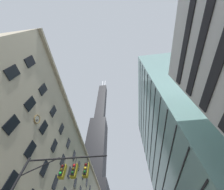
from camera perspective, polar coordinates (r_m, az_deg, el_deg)
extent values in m
cube|color=tan|center=(44.98, -12.57, -21.01)|extent=(0.70, 67.14, 0.60)
cube|color=black|center=(21.17, -38.23, -28.21)|extent=(0.14, 1.40, 2.20)
cube|color=black|center=(19.98, -38.02, -10.26)|extent=(0.14, 1.40, 2.20)
cube|color=black|center=(22.88, -32.41, -19.74)|extent=(0.14, 1.40, 2.20)
cube|color=black|center=(26.42, -27.74, -26.78)|extent=(0.14, 1.40, 2.20)
cube|color=black|center=(30.38, -23.84, -31.96)|extent=(0.14, 1.40, 2.20)
cube|color=black|center=(20.86, -37.83, 7.98)|extent=(0.14, 1.40, 2.20)
cube|color=black|center=(22.58, -32.49, -3.24)|extent=(0.14, 1.40, 2.20)
cube|color=black|center=(25.19, -28.00, -12.50)|extent=(0.14, 1.40, 2.20)
cube|color=black|center=(28.44, -24.22, -19.78)|extent=(0.14, 1.40, 2.20)
cube|color=black|center=(32.15, -21.02, -25.42)|extent=(0.14, 1.40, 2.20)
cube|color=black|center=(36.16, -18.29, -29.80)|extent=(0.14, 1.40, 2.20)
cube|color=black|center=(40.40, -15.95, -33.24)|extent=(0.14, 1.40, 2.20)
cube|color=black|center=(24.11, -32.56, 12.39)|extent=(0.14, 1.40, 2.20)
cube|color=black|center=(25.61, -28.24, 2.24)|extent=(0.14, 1.40, 2.20)
cube|color=black|center=(27.93, -24.58, -6.52)|extent=(0.14, 1.40, 2.20)
cube|color=black|center=(30.90, -21.46, -13.75)|extent=(0.14, 1.40, 2.20)
cube|color=black|center=(34.34, -18.78, -19.60)|extent=(0.14, 1.40, 2.20)
cube|color=black|center=(38.13, -16.47, -24.30)|extent=(0.14, 1.40, 2.20)
cube|color=black|center=(42.17, -14.46, -28.10)|extent=(0.14, 1.40, 2.20)
cube|color=black|center=(46.40, -12.70, -31.20)|extent=(0.14, 1.40, 2.20)
cube|color=black|center=(50.77, -11.15, -33.76)|extent=(0.14, 1.40, 2.20)
cube|color=black|center=(55.24, -9.77, -35.89)|extent=(0.14, 1.40, 2.20)
torus|color=olive|center=(23.61, -30.21, -9.24)|extent=(0.13, 1.39, 1.39)
cylinder|color=silver|center=(23.64, -30.29, -9.24)|extent=(0.05, 1.20, 1.20)
cube|color=black|center=(23.49, -30.32, -9.48)|extent=(0.03, 0.09, 0.36)
cube|color=black|center=(23.56, -30.20, -9.85)|extent=(0.03, 0.39, 0.44)
cube|color=black|center=(116.27, -6.96, -22.13)|extent=(15.46, 15.46, 56.72)
cube|color=black|center=(161.30, -4.65, -3.26)|extent=(9.94, 9.94, 70.90)
cylinder|color=silver|center=(201.41, -4.29, 4.61)|extent=(1.20, 1.20, 23.30)
cylinder|color=silver|center=(200.94, -3.17, 4.73)|extent=(1.20, 1.20, 23.30)
cube|color=black|center=(14.43, 39.70, 11.27)|extent=(0.16, 10.37, 1.10)
cube|color=black|center=(16.78, 33.99, 15.38)|extent=(0.16, 10.37, 1.10)
cube|color=black|center=(19.30, 29.58, 18.35)|extent=(0.16, 10.37, 1.10)
cube|color=gray|center=(46.33, 27.81, -17.91)|extent=(16.13, 38.83, 52.70)
cube|color=black|center=(39.13, 22.11, -31.82)|extent=(0.12, 37.83, 0.24)
cube|color=black|center=(40.80, 20.12, -26.90)|extent=(0.12, 37.83, 0.24)
cube|color=black|center=(42.77, 18.45, -22.38)|extent=(0.12, 37.83, 0.24)
cube|color=black|center=(45.02, 17.02, -18.28)|extent=(0.12, 37.83, 0.24)
cube|color=black|center=(47.50, 15.80, -14.57)|extent=(0.12, 37.83, 0.24)
cube|color=black|center=(50.18, 14.73, -11.24)|extent=(0.12, 37.83, 0.24)
cube|color=black|center=(53.02, 13.80, -8.25)|extent=(0.12, 37.83, 0.24)
cube|color=black|center=(56.01, 12.97, -5.57)|extent=(0.12, 37.83, 0.24)
cube|color=black|center=(59.11, 12.24, -3.17)|extent=(0.12, 37.83, 0.24)
cylinder|color=black|center=(13.34, -19.37, -24.91)|extent=(7.20, 0.14, 0.14)
cylinder|color=black|center=(14.06, -29.15, -25.94)|extent=(2.96, 0.10, 1.50)
cylinder|color=black|center=(13.23, -20.17, -25.95)|extent=(0.04, 0.04, 0.60)
cube|color=black|center=(12.90, -21.27, -28.73)|extent=(0.30, 0.30, 0.90)
cube|color=olive|center=(13.03, -21.02, -29.11)|extent=(0.40, 0.40, 1.04)
sphere|color=#450808|center=(12.89, -21.09, -27.30)|extent=(0.20, 0.20, 0.20)
sphere|color=#4B3A08|center=(12.77, -21.52, -28.36)|extent=(0.20, 0.20, 0.20)
sphere|color=green|center=(12.65, -21.97, -29.43)|extent=(0.20, 0.20, 0.20)
cylinder|color=black|center=(12.87, -15.69, -26.28)|extent=(0.04, 0.04, 0.60)
cube|color=black|center=(12.52, -16.58, -29.18)|extent=(0.30, 0.30, 0.90)
cube|color=olive|center=(12.66, -16.35, -29.56)|extent=(0.40, 0.40, 1.04)
sphere|color=red|center=(12.52, -16.45, -27.71)|extent=(0.20, 0.20, 0.20)
sphere|color=#4B3A08|center=(12.39, -16.80, -28.81)|extent=(0.20, 0.20, 0.20)
sphere|color=#083D10|center=(12.27, -17.17, -29.94)|extent=(0.20, 0.20, 0.20)
cylinder|color=black|center=(12.57, -10.94, -26.47)|extent=(0.04, 0.04, 0.60)
cube|color=black|center=(12.22, -11.59, -29.48)|extent=(0.30, 0.30, 0.90)
cube|color=olive|center=(12.36, -11.39, -29.85)|extent=(0.40, 0.40, 1.04)
sphere|color=#450808|center=(12.21, -11.52, -27.96)|extent=(0.20, 0.20, 0.20)
sphere|color=yellow|center=(12.08, -11.78, -29.11)|extent=(0.20, 0.20, 0.20)
sphere|color=#083D10|center=(11.96, -12.04, -30.29)|extent=(0.20, 0.20, 0.20)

